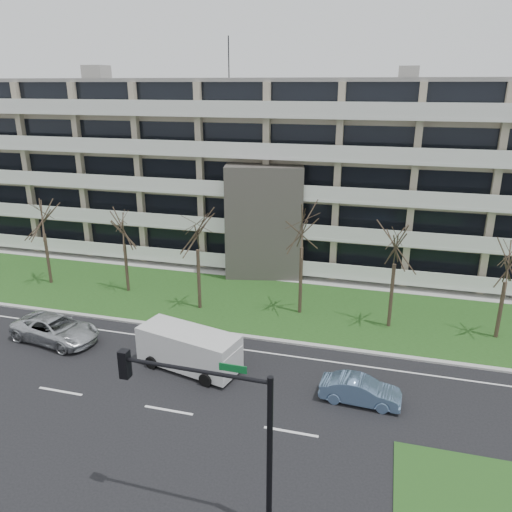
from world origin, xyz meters
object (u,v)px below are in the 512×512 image
(blue_sedan, at_px, (360,390))
(white_van, at_px, (190,347))
(traffic_signal, at_px, (218,421))
(silver_pickup, at_px, (55,329))

(blue_sedan, relative_size, white_van, 0.65)
(blue_sedan, xyz_separation_m, traffic_signal, (-4.37, -8.37, 3.51))
(blue_sedan, bearing_deg, silver_pickup, 88.39)
(white_van, bearing_deg, silver_pickup, -171.39)
(silver_pickup, distance_m, blue_sedan, 18.41)
(silver_pickup, height_order, white_van, white_van)
(traffic_signal, bearing_deg, white_van, 119.27)
(silver_pickup, relative_size, white_van, 0.92)
(blue_sedan, height_order, white_van, white_van)
(silver_pickup, bearing_deg, white_van, -85.55)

